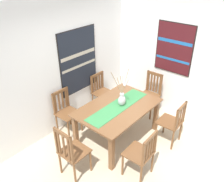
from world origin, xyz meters
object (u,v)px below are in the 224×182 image
Objects in this scene: dining_table at (118,111)px; painting_on_back_wall at (78,61)px; chair_2 at (142,153)px; chair_3 at (172,122)px; chair_1 at (151,93)px; painting_on_side_wall at (174,48)px; chair_4 at (101,91)px; chair_0 at (66,111)px; centerpiece_vase at (122,99)px; chair_5 at (72,152)px.

painting_on_back_wall reaches higher than dining_table.
chair_2 reaches higher than chair_3.
dining_table is 1.07m from chair_3.
chair_1 is 0.92× the size of painting_on_side_wall.
painting_on_side_wall is at bearing 16.99° from chair_2.
chair_4 is 1.00m from painting_on_back_wall.
chair_2 is 2.38m from painting_on_side_wall.
dining_table is 1.05m from chair_2.
chair_0 is at bearing -179.45° from chair_4.
chair_1 is 0.73× the size of painting_on_back_wall.
dining_table is 1.75× the size of chair_3.
chair_2 is (0.01, -1.85, -0.00)m from chair_0.
chair_4 is at bearing 0.55° from chair_0.
chair_4 is 0.84× the size of painting_on_side_wall.
chair_4 is at bearing -21.75° from painting_on_back_wall.
chair_0 is at bearing -161.73° from painting_on_back_wall.
chair_1 is at bearing 27.79° from chair_2.
chair_3 is at bearing -60.62° from centerpiece_vase.
chair_2 is at bearing -89.82° from chair_0.
painting_on_back_wall is (-0.48, 0.19, 0.86)m from chair_4.
centerpiece_vase is 0.74× the size of chair_5.
centerpiece_vase reaches higher than chair_5.
dining_table is 1.08m from chair_0.
dining_table is 1.62× the size of chair_1.
chair_5 is 0.92× the size of painting_on_side_wall.
dining_table is 1.23m from chair_5.
chair_0 is at bearing 148.99° from painting_on_side_wall.
chair_5 is at bearing -151.30° from chair_4.
painting_on_back_wall is at bearing 89.59° from centerpiece_vase.
chair_1 is at bearing 54.38° from chair_3.
chair_3 is (1.08, 0.02, -0.01)m from chair_2.
chair_4 is at bearing 59.94° from chair_2.
painting_on_side_wall is (2.04, -1.23, 1.07)m from chair_0.
dining_table is at bearing -120.59° from chair_4.
chair_5 reaches higher than chair_2.
chair_0 is 1.03× the size of chair_3.
painting_on_side_wall is (2.74, -0.26, 1.06)m from chair_5.
chair_0 is 0.95× the size of chair_1.
chair_4 is 2.03m from chair_5.
painting_on_back_wall reaches higher than chair_3.
painting_on_back_wall is (-1.11, 1.14, 0.84)m from chair_1.
dining_table is at bearing 169.40° from painting_on_side_wall.
painting_on_side_wall reaches higher than dining_table.
chair_3 is (-0.63, -0.89, -0.03)m from chair_1.
painting_on_side_wall is at bearing -10.60° from dining_table.
chair_2 is at bearing -152.21° from chair_1.
chair_3 is 0.92× the size of chair_5.
chair_2 is 0.68× the size of painting_on_back_wall.
chair_0 is 1.07m from painting_on_back_wall.
chair_1 is 1.13m from painting_on_side_wall.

